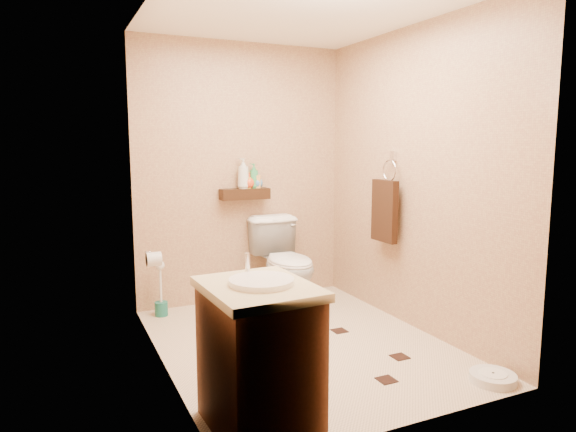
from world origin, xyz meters
name	(u,v)px	position (x,y,z in m)	size (l,w,h in m)	color
ground	(300,343)	(0.00, 0.00, 0.00)	(2.50, 2.50, 0.00)	beige
wall_back	(242,174)	(0.00, 1.25, 1.20)	(2.00, 0.04, 2.40)	tan
wall_front	(412,201)	(0.00, -1.25, 1.20)	(2.00, 0.04, 2.40)	tan
wall_left	(160,188)	(-1.00, 0.00, 1.20)	(0.04, 2.50, 2.40)	tan
wall_right	(413,179)	(1.00, 0.00, 1.20)	(0.04, 2.50, 2.40)	tan
ceiling	(301,8)	(0.00, 0.00, 2.40)	(2.00, 2.50, 0.02)	white
wall_shelf	(245,194)	(0.00, 1.17, 1.02)	(0.46, 0.14, 0.10)	#321A0D
floor_accents	(310,346)	(0.04, -0.07, 0.00)	(1.20, 1.45, 0.01)	black
toilet	(286,264)	(0.26, 0.83, 0.40)	(0.45, 0.79, 0.81)	white
vanity	(259,354)	(-0.70, -0.93, 0.40)	(0.55, 0.66, 0.89)	brown
bathroom_scale	(493,377)	(0.82, -1.07, 0.03)	(0.30, 0.30, 0.06)	silver
toilet_brush	(161,297)	(-0.82, 1.07, 0.17)	(0.11, 0.11, 0.49)	#196759
towel_ring	(385,208)	(0.91, 0.25, 0.95)	(0.12, 0.30, 0.76)	silver
toilet_paper	(154,259)	(-0.94, 0.65, 0.60)	(0.12, 0.11, 0.12)	silver
bottle_a	(243,173)	(-0.01, 1.17, 1.21)	(0.11, 0.11, 0.28)	silver
bottle_b	(247,180)	(0.02, 1.17, 1.15)	(0.07, 0.07, 0.15)	gold
bottle_c	(249,180)	(0.04, 1.17, 1.14)	(0.11, 0.11, 0.15)	#DD431A
bottle_d	(254,176)	(0.09, 1.17, 1.19)	(0.09, 0.09, 0.23)	#309252
bottle_e	(256,178)	(0.12, 1.17, 1.16)	(0.08, 0.08, 0.18)	gold
bottle_f	(257,181)	(0.12, 1.17, 1.14)	(0.11, 0.11, 0.14)	teal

